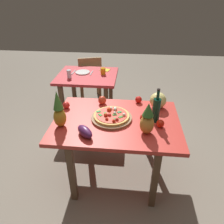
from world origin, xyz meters
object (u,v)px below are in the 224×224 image
tomato_by_bottle (66,105)px  melon (158,100)px  tomato_at_corner (139,100)px  wine_bottle (156,110)px  fork_utensil (74,72)px  eggplant (85,131)px  drinking_glass_water (69,74)px  background_table (88,82)px  display_table (116,127)px  knife_utensil (92,73)px  bell_pepper (102,100)px  pizza_board (112,118)px  pineapple_right (147,120)px  pineapple_left (59,111)px  napkin_folded (105,70)px  dinner_plate (83,72)px  dining_chair (90,76)px  drinking_glass_juice (103,71)px  tomato_near_board (143,118)px  tomato_beside_pepper (160,124)px  pizza (112,115)px

tomato_by_bottle → melon: bearing=6.5°
tomato_by_bottle → tomato_at_corner: bearing=14.8°
wine_bottle → fork_utensil: 1.70m
eggplant → drinking_glass_water: size_ratio=1.70×
background_table → tomato_at_corner: 1.12m
wine_bottle → tomato_by_bottle: size_ratio=4.58×
tomato_at_corner → display_table: bearing=-119.9°
display_table → melon: melon is taller
melon → knife_utensil: 1.34m
bell_pepper → tomato_at_corner: bearing=9.6°
background_table → drinking_glass_water: 0.33m
fork_utensil → display_table: bearing=-54.0°
pizza_board → melon: bearing=29.9°
background_table → pineapple_right: bearing=-59.0°
pineapple_right → display_table: bearing=147.2°
pineapple_left → pineapple_right: bearing=-2.0°
napkin_folded → pizza_board: bearing=-80.1°
wine_bottle → drinking_glass_water: wine_bottle is taller
pineapple_left → dinner_plate: (-0.10, 1.43, -0.16)m
dining_chair → dinner_plate: size_ratio=3.86×
pizza_board → napkin_folded: 1.42m
tomato_by_bottle → fork_utensil: (-0.20, 1.09, -0.03)m
pineapple_left → drinking_glass_juice: bearing=81.1°
eggplant → tomato_near_board: 0.61m
knife_utensil → dinner_plate: bearing=-177.1°
melon → tomato_by_bottle: (-1.00, -0.11, -0.05)m
tomato_at_corner → dining_chair: bearing=121.0°
tomato_beside_pepper → dinner_plate: bearing=128.0°
display_table → drinking_glass_juice: size_ratio=13.38×
tomato_by_bottle → knife_utensil: 1.09m
tomato_near_board → napkin_folded: (-0.56, 1.41, -0.03)m
bell_pepper → dining_chair: bearing=106.5°
pizza → tomato_by_bottle: bearing=162.6°
wine_bottle → tomato_near_board: 0.15m
background_table → tomato_near_board: (0.81, -1.18, 0.16)m
tomato_beside_pepper → drinking_glass_water: drinking_glass_water is taller
melon → fork_utensil: size_ratio=0.99×
tomato_near_board → napkin_folded: 1.51m
display_table → bell_pepper: bearing=120.6°
tomato_near_board → drinking_glass_water: (-1.04, 1.04, 0.02)m
pineapple_right → eggplant: (-0.55, -0.10, -0.09)m
background_table → tomato_by_bottle: bearing=-91.5°
pineapple_left → napkin_folded: 1.60m
tomato_beside_pepper → fork_utensil: bearing=131.5°
drinking_glass_water → drinking_glass_juice: bearing=22.1°
pizza → eggplant: (-0.21, -0.30, 0.00)m
pizza → pineapple_right: bearing=-30.9°
wine_bottle → tomato_near_board: (-0.12, -0.01, -0.10)m
pizza_board → melon: melon is taller
pizza_board → tomato_by_bottle: bearing=162.4°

